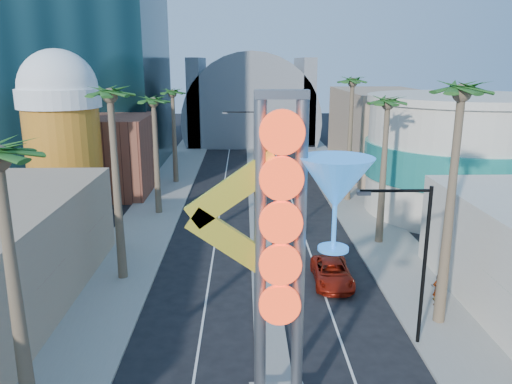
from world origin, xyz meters
name	(u,v)px	position (x,y,z in m)	size (l,w,h in m)	color
sidewalk_west	(162,198)	(-9.50, 35.00, 0.07)	(5.00, 100.00, 0.15)	gray
sidewalk_east	(350,197)	(9.50, 35.00, 0.07)	(5.00, 100.00, 0.15)	gray
median	(256,190)	(0.00, 38.00, 0.07)	(1.60, 84.00, 0.15)	gray
brick_filler_west	(102,155)	(-16.00, 38.00, 4.00)	(10.00, 10.00, 8.00)	brown
filler_east	(382,131)	(16.00, 48.00, 5.00)	(10.00, 20.00, 10.00)	tan
beer_mug	(62,128)	(-17.00, 30.00, 7.84)	(7.00, 7.00, 14.50)	#C47A1A
turquoise_building	(458,156)	(18.00, 30.00, 5.25)	(16.60, 16.60, 10.60)	beige
canopy	(251,116)	(0.00, 72.00, 4.31)	(22.00, 16.00, 22.00)	slate
neon_sign	(303,241)	(0.82, 2.96, 7.31)	(6.53, 2.60, 12.55)	gray
streetlight_0	(270,188)	(0.55, 20.00, 4.88)	(3.79, 0.25, 8.00)	black
streetlight_1	(250,137)	(-0.55, 44.00, 4.88)	(3.79, 0.25, 8.00)	black
streetlight_2	(416,252)	(6.72, 8.00, 4.83)	(3.45, 0.25, 8.00)	black
palm_1	(111,108)	(-9.00, 16.00, 10.82)	(2.40, 2.40, 12.70)	brown
palm_2	(154,109)	(-9.00, 30.00, 9.48)	(2.40, 2.40, 11.20)	brown
palm_3	(173,99)	(-9.00, 42.00, 9.48)	(2.40, 2.40, 11.20)	brown
palm_5	(460,109)	(9.00, 10.00, 11.27)	(2.40, 2.40, 13.20)	brown
palm_6	(387,112)	(9.00, 22.00, 9.93)	(2.40, 2.40, 11.70)	brown
palm_7	(352,90)	(9.00, 34.00, 10.82)	(2.40, 2.40, 12.70)	brown
red_pickup	(332,273)	(4.20, 15.04, 0.69)	(2.29, 4.96, 1.38)	maroon
pedestrian_a	(439,290)	(9.59, 11.70, 1.10)	(0.70, 0.46, 1.91)	gray
pedestrian_b	(438,287)	(9.78, 12.34, 0.93)	(0.76, 0.59, 1.57)	gray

